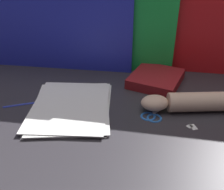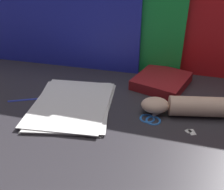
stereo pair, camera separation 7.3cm
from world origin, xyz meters
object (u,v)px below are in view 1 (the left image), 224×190
Objects in this scene: hand_forearm at (190,102)px; paper_stack at (71,106)px; book_closed at (156,79)px; scissors at (154,112)px.

paper_stack is at bearing -179.14° from hand_forearm.
hand_forearm is (0.09, -0.19, 0.01)m from book_closed.
paper_stack is at bearing -146.95° from book_closed.
book_closed reaches higher than paper_stack.
paper_stack is 2.09× the size of scissors.
book_closed is 0.22m from scissors.
hand_forearm is (0.12, 0.02, 0.03)m from scissors.
book_closed reaches higher than scissors.
scissors is 0.12m from hand_forearm.
paper_stack is 0.28m from scissors.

